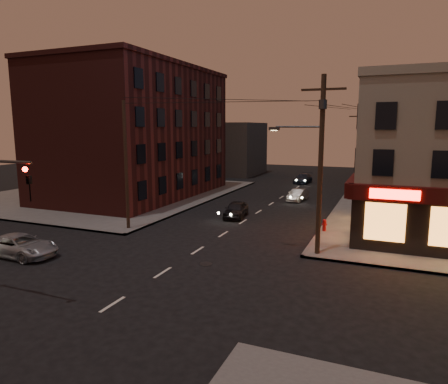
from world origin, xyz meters
The scene contains 14 objects.
ground centered at (0.00, 0.00, 0.00)m, with size 120.00×120.00×0.00m, color black.
sidewalk_nw centered at (-18.00, 19.00, 0.07)m, with size 24.00×28.00×0.15m, color #514F4C.
brick_apartment centered at (-14.50, 19.00, 6.65)m, with size 12.00×20.00×13.00m, color #4A1A17.
bg_building_ne_a centered at (14.00, 38.00, 3.50)m, with size 10.00×12.00×7.00m, color #3F3D3A.
bg_building_nw centered at (-13.00, 42.00, 4.00)m, with size 9.00×10.00×8.00m, color #3F3D3A.
bg_building_ne_b centered at (12.00, 52.00, 3.00)m, with size 8.00×8.00×6.00m, color #3F3D3A.
utility_pole_main centered at (6.68, 5.80, 5.76)m, with size 4.20×0.44×10.00m.
utility_pole_far centered at (6.80, 32.00, 4.65)m, with size 0.26×0.26×9.00m, color #382619.
utility_pole_west centered at (-6.80, 6.50, 4.65)m, with size 0.24×0.24×9.00m, color #382619.
suv_cross centered at (-8.89, -0.87, 0.63)m, with size 2.10×4.55×1.26m, color gray.
sedan_near centered at (-1.07, 13.25, 0.65)m, with size 1.55×3.84×1.31m, color black.
sedan_mid centered at (2.01, 22.61, 0.59)m, with size 1.24×3.55×1.17m, color slate.
sedan_far centered at (-0.12, 35.60, 0.62)m, with size 1.75×4.30×1.25m, color #182131.
fire_hydrant centered at (6.40, 11.02, 0.61)m, with size 0.36×0.36×0.84m.
Camera 1 is at (10.35, -16.70, 7.33)m, focal length 32.00 mm.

